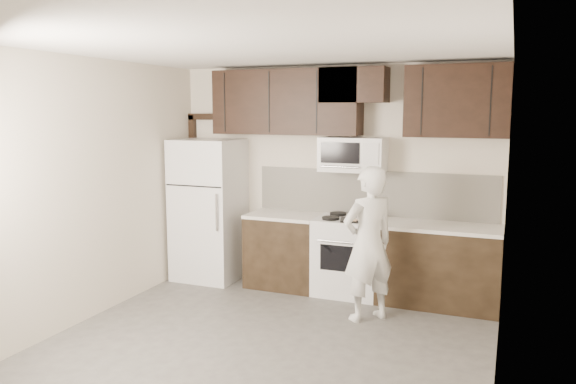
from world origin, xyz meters
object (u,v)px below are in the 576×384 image
Objects in this scene: stove at (349,256)px; microwave at (353,154)px; refrigerator at (209,210)px; person at (368,244)px.

stove is 1.24× the size of microwave.
person is (2.26, -0.69, -0.10)m from refrigerator.
microwave reaches higher than person.
refrigerator reaches higher than person.
microwave is 0.42× the size of refrigerator.
microwave is 0.47× the size of person.
refrigerator is at bearing -178.49° from stove.
refrigerator reaches higher than stove.
refrigerator is (-1.85, -0.05, 0.44)m from stove.
stove is 0.52× the size of refrigerator.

